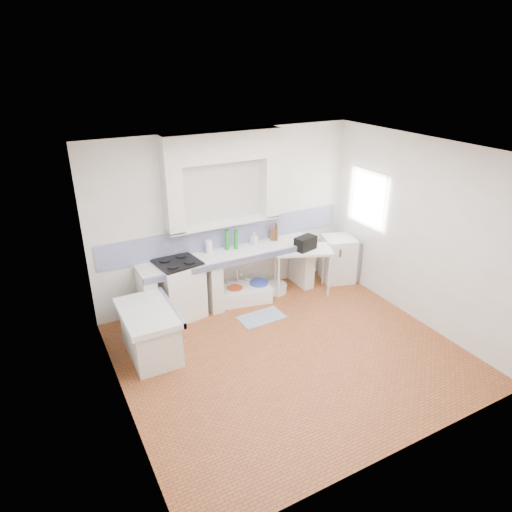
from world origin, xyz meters
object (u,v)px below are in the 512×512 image
stove (179,289)px  side_table (302,270)px  fridge (338,259)px  sink (242,294)px

stove → side_table: bearing=-14.5°
stove → fridge: stove is taller
stove → sink: stove is taller
stove → side_table: size_ratio=0.94×
stove → side_table: stove is taller
fridge → stove: bearing=-166.6°
sink → side_table: side_table is taller
stove → sink: bearing=-10.8°
stove → sink: size_ratio=0.98×
side_table → fridge: 0.82m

